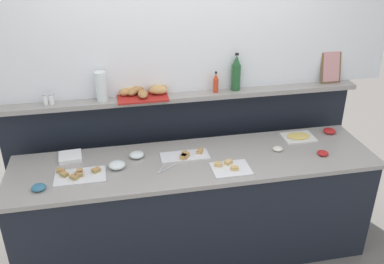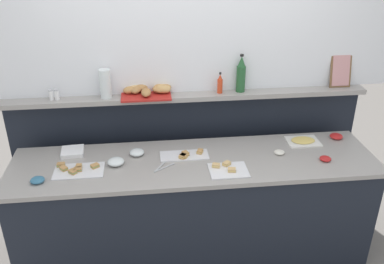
% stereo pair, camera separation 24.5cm
% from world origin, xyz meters
% --- Properties ---
extents(ground_plane, '(12.00, 12.00, 0.00)m').
position_xyz_m(ground_plane, '(0.00, 0.60, 0.00)').
color(ground_plane, slate).
extents(buffet_counter, '(2.80, 0.71, 0.89)m').
position_xyz_m(buffet_counter, '(0.00, 0.00, 0.45)').
color(buffet_counter, black).
rests_on(buffet_counter, ground_plane).
extents(back_ledge_unit, '(3.01, 0.22, 1.26)m').
position_xyz_m(back_ledge_unit, '(0.00, 0.53, 0.66)').
color(back_ledge_unit, black).
rests_on(back_ledge_unit, ground_plane).
extents(upper_wall_panel, '(3.61, 0.08, 1.34)m').
position_xyz_m(upper_wall_panel, '(0.00, 0.55, 1.93)').
color(upper_wall_panel, white).
rests_on(upper_wall_panel, back_ledge_unit).
extents(sandwich_platter_side, '(0.28, 0.22, 0.04)m').
position_xyz_m(sandwich_platter_side, '(0.22, -0.17, 0.90)').
color(sandwich_platter_side, silver).
rests_on(sandwich_platter_side, buffet_counter).
extents(sandwich_platter_front, '(0.38, 0.16, 0.04)m').
position_xyz_m(sandwich_platter_front, '(-0.07, 0.07, 0.90)').
color(sandwich_platter_front, silver).
rests_on(sandwich_platter_front, buffet_counter).
extents(sandwich_platter_rear, '(0.36, 0.21, 0.04)m').
position_xyz_m(sandwich_platter_rear, '(-0.87, -0.06, 0.91)').
color(sandwich_platter_rear, silver).
rests_on(sandwich_platter_rear, buffet_counter).
extents(cold_cuts_platter, '(0.26, 0.20, 0.02)m').
position_xyz_m(cold_cuts_platter, '(0.93, 0.20, 0.90)').
color(cold_cuts_platter, white).
rests_on(cold_cuts_platter, buffet_counter).
extents(glass_bowl_large, '(0.11, 0.11, 0.05)m').
position_xyz_m(glass_bowl_large, '(-0.44, 0.14, 0.92)').
color(glass_bowl_large, silver).
rests_on(glass_bowl_large, buffet_counter).
extents(glass_bowl_medium, '(0.13, 0.13, 0.05)m').
position_xyz_m(glass_bowl_medium, '(-0.59, 0.01, 0.92)').
color(glass_bowl_medium, silver).
rests_on(glass_bowl_medium, buffet_counter).
extents(condiment_bowl_cream, '(0.09, 0.09, 0.03)m').
position_xyz_m(condiment_bowl_cream, '(0.99, -0.11, 0.91)').
color(condiment_bowl_cream, red).
rests_on(condiment_bowl_cream, buffet_counter).
extents(condiment_bowl_red, '(0.08, 0.08, 0.03)m').
position_xyz_m(condiment_bowl_red, '(0.67, 0.03, 0.91)').
color(condiment_bowl_red, silver).
rests_on(condiment_bowl_red, buffet_counter).
extents(condiment_bowl_teal, '(0.10, 0.10, 0.03)m').
position_xyz_m(condiment_bowl_teal, '(-1.13, -0.17, 0.91)').
color(condiment_bowl_teal, teal).
rests_on(condiment_bowl_teal, buffet_counter).
extents(condiment_bowl_dark, '(0.11, 0.11, 0.04)m').
position_xyz_m(condiment_bowl_dark, '(1.23, 0.23, 0.91)').
color(condiment_bowl_dark, red).
rests_on(condiment_bowl_dark, buffet_counter).
extents(serving_tongs, '(0.16, 0.16, 0.01)m').
position_xyz_m(serving_tongs, '(-0.25, -0.08, 0.90)').
color(serving_tongs, '#B7BABF').
rests_on(serving_tongs, buffet_counter).
extents(napkin_stack, '(0.18, 0.18, 0.03)m').
position_xyz_m(napkin_stack, '(-0.94, 0.22, 0.91)').
color(napkin_stack, white).
rests_on(napkin_stack, buffet_counter).
extents(wine_bottle_green, '(0.08, 0.08, 0.32)m').
position_xyz_m(wine_bottle_green, '(0.44, 0.47, 1.40)').
color(wine_bottle_green, '#23562D').
rests_on(wine_bottle_green, back_ledge_unit).
extents(hot_sauce_bottle, '(0.04, 0.04, 0.18)m').
position_xyz_m(hot_sauce_bottle, '(0.26, 0.45, 1.34)').
color(hot_sauce_bottle, red).
rests_on(hot_sauce_bottle, back_ledge_unit).
extents(salt_shaker, '(0.03, 0.03, 0.09)m').
position_xyz_m(salt_shaker, '(-1.09, 0.45, 1.30)').
color(salt_shaker, white).
rests_on(salt_shaker, back_ledge_unit).
extents(pepper_shaker, '(0.03, 0.03, 0.09)m').
position_xyz_m(pepper_shaker, '(-1.05, 0.45, 1.30)').
color(pepper_shaker, white).
rests_on(pepper_shaker, back_ledge_unit).
extents(bread_basket, '(0.43, 0.29, 0.08)m').
position_xyz_m(bread_basket, '(-0.32, 0.48, 1.30)').
color(bread_basket, '#B2231E').
rests_on(bread_basket, back_ledge_unit).
extents(framed_picture, '(0.18, 0.07, 0.28)m').
position_xyz_m(framed_picture, '(1.30, 0.49, 1.40)').
color(framed_picture, brown).
rests_on(framed_picture, back_ledge_unit).
extents(water_carafe, '(0.09, 0.09, 0.23)m').
position_xyz_m(water_carafe, '(-0.66, 0.45, 1.38)').
color(water_carafe, silver).
rests_on(water_carafe, back_ledge_unit).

